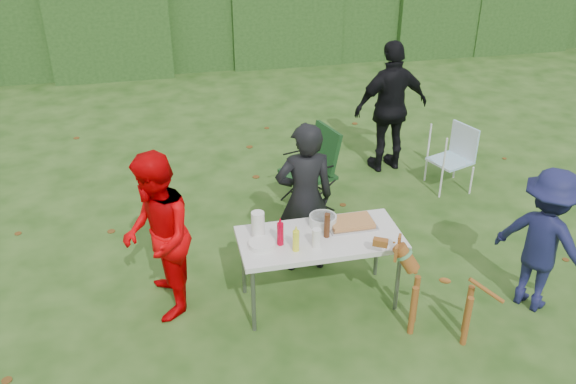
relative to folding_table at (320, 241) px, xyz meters
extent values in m
plane|color=#1E4211|center=(-0.36, -0.11, -0.69)|extent=(80.00, 80.00, 0.00)
cube|color=#23471C|center=(-0.36, 7.89, 0.16)|extent=(22.00, 1.40, 1.70)
cube|color=silver|center=(0.00, 0.00, 0.03)|extent=(1.50, 0.70, 0.05)
cylinder|color=slate|center=(-0.68, -0.28, -0.34)|extent=(0.04, 0.04, 0.69)
cylinder|color=slate|center=(0.68, -0.28, -0.34)|extent=(0.04, 0.04, 0.69)
cylinder|color=slate|center=(-0.68, 0.28, -0.34)|extent=(0.04, 0.04, 0.69)
cylinder|color=slate|center=(0.68, 0.28, -0.34)|extent=(0.04, 0.04, 0.69)
imported|color=black|center=(0.00, 0.59, 0.12)|extent=(0.60, 0.40, 1.62)
imported|color=#D90004|center=(-1.45, 0.21, 0.12)|extent=(0.64, 0.81, 1.62)
imported|color=black|center=(1.66, 2.57, 0.20)|extent=(1.08, 0.56, 1.77)
imported|color=#171943|center=(1.99, -0.48, 0.03)|extent=(0.94, 1.06, 1.43)
cube|color=#B7B7BA|center=(0.34, 0.13, 0.06)|extent=(0.45, 0.30, 0.02)
cube|color=#C48247|center=(0.34, 0.13, 0.09)|extent=(0.40, 0.26, 0.04)
cylinder|color=yellow|center=(-0.27, -0.16, 0.15)|extent=(0.06, 0.06, 0.20)
cylinder|color=#B9001C|center=(-0.38, -0.04, 0.16)|extent=(0.06, 0.06, 0.22)
cylinder|color=#47230F|center=(0.06, -0.01, 0.17)|extent=(0.06, 0.06, 0.24)
cylinder|color=white|center=(-0.56, 0.12, 0.18)|extent=(0.12, 0.12, 0.26)
cylinder|color=white|center=(-0.08, -0.15, 0.14)|extent=(0.08, 0.08, 0.18)
cylinder|color=silver|center=(0.07, 0.19, 0.10)|extent=(0.26, 0.26, 0.10)
cylinder|color=white|center=(-0.55, -0.04, 0.08)|extent=(0.24, 0.24, 0.05)
camera|label=1|loc=(-1.31, -4.49, 3.12)|focal=38.00mm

